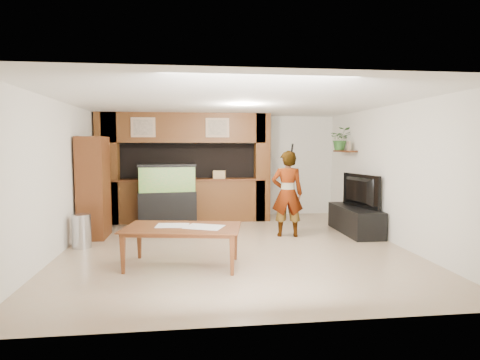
{
  "coord_description": "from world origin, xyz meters",
  "views": [
    {
      "loc": [
        -0.77,
        -7.17,
        1.85
      ],
      "look_at": [
        0.18,
        0.6,
        1.16
      ],
      "focal_mm": 30.0,
      "sensor_mm": 36.0,
      "label": 1
    }
  ],
  "objects": [
    {
      "name": "wall_shelf",
      "position": [
        2.85,
        1.95,
        1.7
      ],
      "size": [
        0.25,
        0.9,
        0.04
      ],
      "primitive_type": "cube",
      "color": "#602E16",
      "rests_on": "wall_right"
    },
    {
      "name": "dining_table",
      "position": [
        -0.92,
        -1.16,
        0.31
      ],
      "size": [
        1.88,
        1.25,
        0.61
      ],
      "primitive_type": "imported",
      "rotation": [
        0.0,
        0.0,
        -0.17
      ],
      "color": "#602E16",
      "rests_on": "floor"
    },
    {
      "name": "television",
      "position": [
        2.65,
        0.8,
        0.89
      ],
      "size": [
        0.4,
        1.21,
        0.69
      ],
      "primitive_type": "imported",
      "rotation": [
        0.0,
        0.0,
        1.78
      ],
      "color": "black",
      "rests_on": "tv_stand"
    },
    {
      "name": "counter_box",
      "position": [
        -0.09,
        2.45,
        1.14
      ],
      "size": [
        0.32,
        0.24,
        0.19
      ],
      "primitive_type": "cube",
      "rotation": [
        0.0,
        0.0,
        -0.2
      ],
      "color": "tan",
      "rests_on": "partition"
    },
    {
      "name": "microphone",
      "position": [
        1.2,
        0.51,
        1.79
      ],
      "size": [
        0.04,
        0.11,
        0.18
      ],
      "primitive_type": "cylinder",
      "rotation": [
        0.44,
        0.0,
        0.0
      ],
      "color": "black",
      "rests_on": "person"
    },
    {
      "name": "floor",
      "position": [
        0.0,
        0.0,
        0.0
      ],
      "size": [
        6.5,
        6.5,
        0.0
      ],
      "primitive_type": "plane",
      "color": "tan",
      "rests_on": "ground"
    },
    {
      "name": "pantry_cabinet",
      "position": [
        -2.7,
        1.05,
        1.01
      ],
      "size": [
        0.5,
        0.82,
        2.01
      ],
      "primitive_type": "cube",
      "color": "#602E16",
      "rests_on": "floor"
    },
    {
      "name": "newspaper_a",
      "position": [
        -1.07,
        -1.03,
        0.62
      ],
      "size": [
        0.52,
        0.4,
        0.01
      ],
      "primitive_type": "cube",
      "rotation": [
        0.0,
        0.0,
        -0.1
      ],
      "color": "silver",
      "rests_on": "dining_table"
    },
    {
      "name": "newspaper_b",
      "position": [
        -0.58,
        -1.2,
        0.62
      ],
      "size": [
        0.66,
        0.58,
        0.01
      ],
      "primitive_type": "cube",
      "rotation": [
        0.0,
        0.0,
        -0.4
      ],
      "color": "silver",
      "rests_on": "dining_table"
    },
    {
      "name": "wall_left",
      "position": [
        -3.0,
        0.0,
        1.3
      ],
      "size": [
        0.0,
        6.5,
        6.5
      ],
      "primitive_type": "plane",
      "rotation": [
        1.57,
        0.0,
        1.57
      ],
      "color": "silver",
      "rests_on": "floor"
    },
    {
      "name": "partition",
      "position": [
        -0.95,
        2.64,
        1.31
      ],
      "size": [
        4.2,
        0.99,
        2.6
      ],
      "color": "brown",
      "rests_on": "floor"
    },
    {
      "name": "photo_frame",
      "position": [
        2.85,
        1.74,
        1.83
      ],
      "size": [
        0.03,
        0.16,
        0.21
      ],
      "primitive_type": "cube",
      "rotation": [
        0.0,
        0.0,
        -0.0
      ],
      "color": "tan",
      "rests_on": "wall_shelf"
    },
    {
      "name": "tv_stand",
      "position": [
        2.65,
        0.8,
        0.27
      ],
      "size": [
        0.6,
        1.64,
        0.55
      ],
      "primitive_type": "cube",
      "color": "black",
      "rests_on": "floor"
    },
    {
      "name": "potted_plant",
      "position": [
        2.82,
        2.17,
        1.99
      ],
      "size": [
        0.61,
        0.57,
        0.55
      ],
      "primitive_type": "imported",
      "rotation": [
        0.0,
        0.0,
        -0.33
      ],
      "color": "#2D6026",
      "rests_on": "wall_shelf"
    },
    {
      "name": "person",
      "position": [
        1.15,
        0.67,
        0.87
      ],
      "size": [
        0.69,
        0.5,
        1.74
      ],
      "primitive_type": "imported",
      "rotation": [
        0.0,
        0.0,
        3.0
      ],
      "color": "#A08B58",
      "rests_on": "floor"
    },
    {
      "name": "wall_back",
      "position": [
        0.0,
        3.25,
        1.3
      ],
      "size": [
        6.0,
        0.0,
        6.0
      ],
      "primitive_type": "plane",
      "rotation": [
        1.57,
        0.0,
        0.0
      ],
      "color": "silver",
      "rests_on": "floor"
    },
    {
      "name": "ceiling",
      "position": [
        0.0,
        0.0,
        2.6
      ],
      "size": [
        6.5,
        6.5,
        0.0
      ],
      "primitive_type": "plane",
      "color": "white",
      "rests_on": "wall_back"
    },
    {
      "name": "wall_right",
      "position": [
        3.0,
        0.0,
        1.3
      ],
      "size": [
        0.0,
        6.5,
        6.5
      ],
      "primitive_type": "plane",
      "rotation": [
        1.57,
        0.0,
        -1.57
      ],
      "color": "silver",
      "rests_on": "floor"
    },
    {
      "name": "trash_can",
      "position": [
        -2.74,
        0.21,
        0.3
      ],
      "size": [
        0.33,
        0.33,
        0.61
      ],
      "primitive_type": "cylinder",
      "color": "#B2B2B7",
      "rests_on": "floor"
    },
    {
      "name": "aquarium",
      "position": [
        -1.32,
        1.95,
        0.7
      ],
      "size": [
        1.28,
        0.48,
        1.42
      ],
      "rotation": [
        0.0,
        0.0,
        0.12
      ],
      "color": "black",
      "rests_on": "floor"
    },
    {
      "name": "wall_clock",
      "position": [
        -2.97,
        1.0,
        1.9
      ],
      "size": [
        0.05,
        0.25,
        0.25
      ],
      "color": "black",
      "rests_on": "wall_left"
    }
  ]
}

